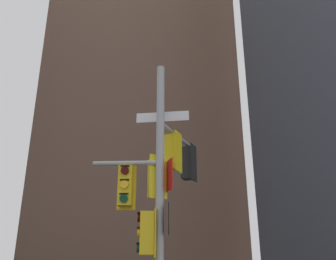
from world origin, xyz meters
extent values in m
cube|color=brown|center=(2.35, 26.57, 16.42)|extent=(16.74, 16.74, 32.84)
cylinder|color=#9EA0A3|center=(0.00, 0.00, 3.87)|extent=(0.21, 0.21, 7.74)
cylinder|color=#9EA0A3|center=(0.66, 0.90, 6.06)|extent=(1.42, 1.87, 0.12)
cylinder|color=#9EA0A3|center=(-0.83, 0.23, 4.96)|extent=(1.70, 0.58, 0.12)
cube|color=yellow|center=(0.62, 0.52, 5.46)|extent=(0.31, 0.40, 1.14)
cube|color=yellow|center=(0.47, 0.63, 5.46)|extent=(0.48, 0.48, 1.00)
cylinder|color=#360605|center=(0.30, 0.75, 5.81)|extent=(0.17, 0.20, 0.20)
cube|color=black|center=(0.30, 0.75, 5.93)|extent=(0.19, 0.22, 0.02)
cylinder|color=#3C2C06|center=(0.30, 0.75, 5.46)|extent=(0.17, 0.20, 0.20)
cube|color=black|center=(0.30, 0.75, 5.58)|extent=(0.19, 0.22, 0.02)
cylinder|color=#19C672|center=(0.30, 0.75, 5.11)|extent=(0.17, 0.20, 0.20)
cube|color=black|center=(0.30, 0.75, 5.23)|extent=(0.19, 0.22, 0.02)
cube|color=black|center=(1.35, 1.51, 5.46)|extent=(0.31, 0.40, 1.14)
cube|color=black|center=(1.20, 1.62, 5.46)|extent=(0.48, 0.48, 1.00)
cylinder|color=#360605|center=(1.04, 1.74, 5.81)|extent=(0.17, 0.20, 0.20)
cube|color=black|center=(1.03, 1.74, 5.93)|extent=(0.19, 0.22, 0.02)
cylinder|color=#3C2C06|center=(1.04, 1.74, 5.46)|extent=(0.17, 0.20, 0.20)
cube|color=black|center=(1.03, 1.74, 5.58)|extent=(0.19, 0.22, 0.02)
cylinder|color=#19C672|center=(1.04, 1.74, 5.11)|extent=(0.17, 0.20, 0.20)
cube|color=black|center=(1.03, 1.74, 5.23)|extent=(0.19, 0.22, 0.02)
cube|color=gold|center=(-0.78, 0.42, 4.36)|extent=(0.47, 0.16, 1.14)
cube|color=gold|center=(-0.83, 0.23, 4.36)|extent=(0.42, 0.42, 1.00)
cylinder|color=#360605|center=(-0.89, 0.04, 4.71)|extent=(0.21, 0.11, 0.20)
cube|color=black|center=(-0.89, 0.04, 4.83)|extent=(0.23, 0.13, 0.02)
cylinder|color=yellow|center=(-0.89, 0.04, 4.36)|extent=(0.21, 0.11, 0.20)
cube|color=black|center=(-0.89, 0.04, 4.48)|extent=(0.23, 0.13, 0.02)
cylinder|color=#06311C|center=(-0.89, 0.04, 4.01)|extent=(0.21, 0.11, 0.20)
cube|color=black|center=(-0.89, 0.04, 4.13)|extent=(0.23, 0.13, 0.02)
cube|color=gold|center=(-0.12, 0.01, 3.21)|extent=(0.09, 0.48, 1.14)
cube|color=gold|center=(-0.30, 0.04, 3.21)|extent=(0.38, 0.38, 1.00)
cylinder|color=#360605|center=(-0.50, 0.06, 3.56)|extent=(0.08, 0.21, 0.20)
cube|color=black|center=(-0.51, 0.06, 3.68)|extent=(0.10, 0.23, 0.02)
cylinder|color=yellow|center=(-0.50, 0.06, 3.21)|extent=(0.08, 0.21, 0.20)
cube|color=black|center=(-0.51, 0.06, 3.33)|extent=(0.10, 0.23, 0.02)
cylinder|color=#06311C|center=(-0.50, 0.06, 2.86)|extent=(0.08, 0.21, 0.20)
cube|color=black|center=(-0.51, 0.06, 2.98)|extent=(0.10, 0.23, 0.02)
cube|color=yellow|center=(-0.02, 0.12, 4.63)|extent=(0.48, 0.11, 1.14)
cube|color=yellow|center=(-0.05, 0.30, 4.63)|extent=(0.39, 0.39, 1.00)
cylinder|color=red|center=(-0.09, 0.50, 4.98)|extent=(0.21, 0.09, 0.20)
cube|color=black|center=(-0.09, 0.51, 5.10)|extent=(0.23, 0.11, 0.02)
cylinder|color=#3C2C06|center=(-0.09, 0.50, 4.63)|extent=(0.21, 0.09, 0.20)
cube|color=black|center=(-0.09, 0.51, 4.75)|extent=(0.23, 0.11, 0.02)
cylinder|color=#06311C|center=(-0.09, 0.50, 4.28)|extent=(0.21, 0.09, 0.20)
cube|color=black|center=(-0.09, 0.51, 4.40)|extent=(0.23, 0.11, 0.02)
cube|color=white|center=(0.12, 0.33, 6.38)|extent=(1.39, 0.54, 0.28)
cube|color=#19479E|center=(0.12, 0.33, 6.38)|extent=(1.35, 0.52, 0.24)
cube|color=red|center=(0.22, 0.02, 4.64)|extent=(0.09, 0.64, 0.80)
cube|color=white|center=(0.22, 0.02, 4.64)|extent=(0.08, 0.60, 0.76)
cube|color=black|center=(0.21, -0.05, 3.55)|extent=(0.16, 0.59, 0.72)
cube|color=white|center=(0.21, -0.05, 3.55)|extent=(0.14, 0.55, 0.68)
camera|label=1|loc=(-1.82, -9.07, 2.38)|focal=39.94mm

